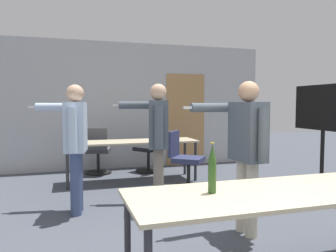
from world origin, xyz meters
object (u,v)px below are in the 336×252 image
Objects in this scene: person_far_watching at (247,143)px; drink_cup at (156,138)px; person_right_polo at (75,137)px; tv_screen at (323,123)px; person_left_plaid at (157,134)px; office_chair_mid_tucked at (151,151)px; office_chair_far_right at (184,161)px; office_chair_near_pushed at (97,152)px; beer_bottle at (212,169)px.

person_far_watching is 17.47× the size of drink_cup.
person_right_polo is 17.52× the size of drink_cup.
tv_screen is at bearing -33.96° from drink_cup.
person_left_plaid is at bearing -90.87° from tv_screen.
office_chair_mid_tucked is 1.00× the size of office_chair_far_right.
tv_screen is 18.18× the size of drink_cup.
office_chair_far_right is at bearing -116.09° from office_chair_mid_tucked.
office_chair_mid_tucked is at bearing 8.69° from office_chair_near_pushed.
person_right_polo reaches higher than office_chair_mid_tucked.
tv_screen is 1.02× the size of person_left_plaid.
tv_screen is 3.42m from beer_bottle.
person_left_plaid is 1.78× the size of office_chair_near_pushed.
beer_bottle is 3.54m from drink_cup.
person_far_watching reaches higher than drink_cup.
tv_screen is 2.25m from office_chair_far_right.
office_chair_near_pushed is at bearing 96.14° from beer_bottle.
person_far_watching is (1.70, -1.22, 0.00)m from person_right_polo.
person_left_plaid is 1.55m from drink_cup.
person_left_plaid is at bearing -61.64° from office_chair_near_pushed.
drink_cup is (1.44, 1.44, -0.20)m from person_right_polo.
person_right_polo is at bearing -91.39° from tv_screen.
beer_bottle is (0.47, -4.32, 0.47)m from office_chair_near_pushed.
person_right_polo is 1.75× the size of office_chair_near_pushed.
office_chair_near_pushed is at bearing 139.89° from office_chair_mid_tucked.
person_right_polo is at bearing 101.63° from person_left_plaid.
tv_screen is 1.04× the size of person_far_watching.
office_chair_mid_tucked is at bearing 2.37° from person_left_plaid.
person_far_watching is at bearing -84.31° from drink_cup.
beer_bottle is at bearing -98.31° from drink_cup.
person_right_polo is at bearing -159.99° from office_chair_mid_tucked.
office_chair_far_right is at bearing -5.34° from person_far_watching.
beer_bottle reaches higher than office_chair_mid_tucked.
person_left_plaid is (1.05, -0.05, 0.02)m from person_right_polo.
person_left_plaid is 4.42× the size of beer_bottle.
office_chair_far_right is 10.09× the size of drink_cup.
beer_bottle is (-0.78, -0.84, -0.07)m from person_far_watching.
tv_screen is 3.71m from person_right_polo.
beer_bottle is at bearing -54.63° from tv_screen.
person_far_watching is 3.43m from office_chair_mid_tucked.
tv_screen reaches higher than office_chair_near_pushed.
person_left_plaid reaches higher than beer_bottle.
office_chair_far_right is 2.50× the size of beer_bottle.
office_chair_mid_tucked is 1.39m from office_chair_far_right.
person_right_polo reaches higher than drink_cup.
tv_screen is at bearing -65.00° from person_far_watching.
person_right_polo is (-3.71, 0.09, -0.11)m from tv_screen.
office_chair_far_right is 1.95m from office_chair_near_pushed.
office_chair_near_pushed is (-1.27, 1.48, -0.01)m from office_chair_far_right.
person_right_polo reaches higher than office_chair_far_right.
office_chair_mid_tucked is 1.07m from office_chair_near_pushed.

